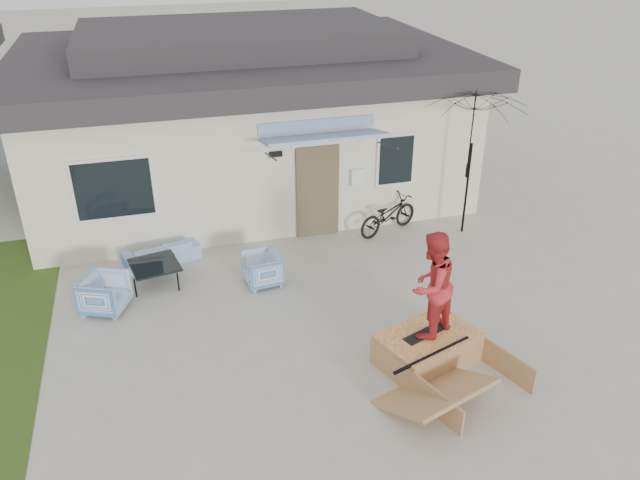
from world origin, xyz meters
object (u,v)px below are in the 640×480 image
object	(u,v)px
bicycle	(388,211)
skateboard	(427,332)
armchair_left	(104,292)
coffee_table	(156,274)
skate_ramp	(428,348)
patio_umbrella	(470,159)
loveseat	(161,249)
skater	(431,283)
armchair_right	(262,267)

from	to	relation	value
bicycle	skateboard	size ratio (longest dim) A/B	1.88
armchair_left	coffee_table	bearing A→B (deg)	-30.07
bicycle	skate_ramp	bearing A→B (deg)	144.31
patio_umbrella	loveseat	bearing A→B (deg)	176.26
loveseat	skate_ramp	world-z (taller)	loveseat
skater	loveseat	bearing A→B (deg)	-79.17
coffee_table	armchair_right	bearing A→B (deg)	-15.51
armchair_right	skate_ramp	bearing A→B (deg)	28.23
skater	skate_ramp	bearing A→B (deg)	78.17
coffee_table	bicycle	xyz separation A→B (m)	(5.17, 0.87, 0.30)
skateboard	skater	bearing A→B (deg)	-110.46
patio_umbrella	skate_ramp	bearing A→B (deg)	-123.78
bicycle	patio_umbrella	bearing A→B (deg)	-127.68
loveseat	skater	bearing A→B (deg)	116.31
patio_umbrella	skate_ramp	world-z (taller)	patio_umbrella
armchair_left	skater	xyz separation A→B (m)	(5.00, -2.92, 1.06)
armchair_right	skate_ramp	world-z (taller)	armchair_right
armchair_right	coffee_table	xyz separation A→B (m)	(-2.01, 0.56, -0.14)
armchair_left	skater	distance (m)	5.89
armchair_right	bicycle	xyz separation A→B (m)	(3.16, 1.43, 0.16)
patio_umbrella	skate_ramp	distance (m)	5.12
patio_umbrella	armchair_right	bearing A→B (deg)	-168.54
loveseat	skateboard	size ratio (longest dim) A/B	1.77
coffee_table	skater	bearing A→B (deg)	-41.42
patio_umbrella	skater	distance (m)	4.87
armchair_left	bicycle	distance (m)	6.29
loveseat	skateboard	xyz separation A→B (m)	(3.92, -4.45, 0.24)
bicycle	patio_umbrella	world-z (taller)	patio_umbrella
coffee_table	skateboard	world-z (taller)	skateboard
skate_ramp	skateboard	xyz separation A→B (m)	(-0.02, 0.05, 0.28)
bicycle	skate_ramp	xyz separation A→B (m)	(-1.07, -4.52, -0.27)
armchair_left	armchair_right	size ratio (longest dim) A/B	1.09
patio_umbrella	skateboard	distance (m)	5.01
loveseat	armchair_left	world-z (taller)	armchair_left
coffee_table	skater	world-z (taller)	skater
loveseat	armchair_right	size ratio (longest dim) A/B	2.16
loveseat	coffee_table	world-z (taller)	loveseat
armchair_left	skate_ramp	world-z (taller)	armchair_left
loveseat	patio_umbrella	world-z (taller)	patio_umbrella
armchair_right	skateboard	distance (m)	3.69
armchair_right	skate_ramp	size ratio (longest dim) A/B	0.35
armchair_left	patio_umbrella	bearing A→B (deg)	-58.61
skateboard	armchair_left	bearing A→B (deg)	129.29
patio_umbrella	skater	bearing A→B (deg)	-124.26
coffee_table	skate_ramp	world-z (taller)	skate_ramp
bicycle	loveseat	bearing A→B (deg)	67.88
bicycle	skateboard	xyz separation A→B (m)	(-1.09, -4.47, 0.01)
loveseat	armchair_left	bearing A→B (deg)	39.81
armchair_right	coffee_table	distance (m)	2.09
loveseat	skate_ramp	xyz separation A→B (m)	(3.94, -4.50, -0.05)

